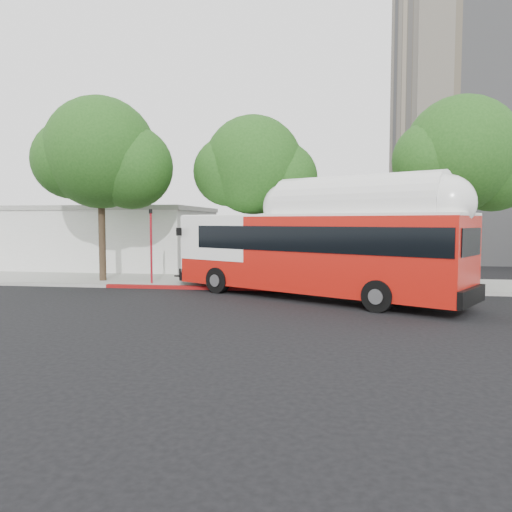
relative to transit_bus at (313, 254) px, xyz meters
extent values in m
plane|color=black|center=(-2.20, -1.86, -1.91)|extent=(120.00, 120.00, 0.00)
cube|color=gray|center=(-2.20, 4.64, -1.84)|extent=(60.00, 5.00, 0.15)
cube|color=gray|center=(-2.20, 2.04, -1.84)|extent=(60.00, 0.30, 0.15)
cube|color=maroon|center=(-5.20, 2.04, -1.83)|extent=(10.00, 0.32, 0.16)
cylinder|color=#2D2116|center=(-11.20, 3.64, 1.13)|extent=(0.36, 0.36, 6.08)
sphere|color=#1D4914|center=(-11.20, 3.64, 4.93)|extent=(5.80, 5.80, 5.80)
sphere|color=#1D4914|center=(-9.61, 3.84, 4.17)|extent=(4.35, 4.35, 4.35)
cylinder|color=#2D2116|center=(-3.20, 4.14, 0.81)|extent=(0.36, 0.36, 5.44)
sphere|color=#1D4914|center=(-3.20, 4.14, 4.21)|extent=(5.00, 5.00, 5.00)
sphere|color=#1D4914|center=(-1.83, 4.34, 3.53)|extent=(3.75, 3.75, 3.75)
cylinder|color=#2D2116|center=(6.80, 3.94, 0.97)|extent=(0.36, 0.36, 5.76)
sphere|color=#1D4914|center=(6.80, 3.94, 4.57)|extent=(5.40, 5.40, 5.40)
sphere|color=#1D4914|center=(8.28, 4.14, 3.85)|extent=(4.05, 4.05, 4.05)
cube|color=tan|center=(15.80, 26.14, 15.59)|extent=(18.00, 18.00, 35.00)
cube|color=silver|center=(-16.20, 12.14, 0.09)|extent=(16.00, 10.00, 4.00)
cube|color=gray|center=(-16.20, 12.14, 2.19)|extent=(16.20, 10.20, 0.30)
cube|color=#B3140C|center=(-0.08, 0.05, 0.01)|extent=(12.55, 8.74, 3.10)
cube|color=black|center=(0.38, -0.22, 0.66)|extent=(11.46, 8.16, 1.02)
cube|color=white|center=(-0.08, 0.05, 1.61)|extent=(12.50, 8.66, 0.11)
cube|color=white|center=(1.78, -1.00, 1.89)|extent=(7.01, 5.23, 0.59)
cube|color=black|center=(-6.19, 3.49, -1.38)|extent=(1.69, 2.10, 0.06)
imported|color=navy|center=(-6.19, 3.49, -0.86)|extent=(1.46, 1.91, 0.96)
cylinder|color=#A4111D|center=(-8.19, 2.79, -0.07)|extent=(0.11, 0.11, 3.68)
cube|color=black|center=(-8.19, 2.79, 1.86)|extent=(0.05, 0.37, 0.23)
camera|label=1|loc=(0.82, -21.09, 1.36)|focal=35.00mm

